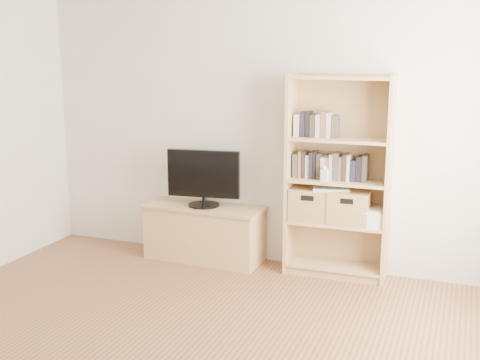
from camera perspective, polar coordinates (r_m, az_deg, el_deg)
The scene contains 11 objects.
back_wall at distance 5.53m, azimuth 2.68°, elevation 5.27°, with size 4.50×0.02×2.60m, color silver.
tv_stand at distance 5.76m, azimuth -3.41°, elevation -5.13°, with size 1.10×0.41×0.51m, color tan.
bookshelf at distance 5.27m, azimuth 9.27°, elevation 0.22°, with size 0.89×0.32×1.77m, color tan.
television at distance 5.62m, azimuth -3.48°, elevation 0.20°, with size 0.69×0.05×0.54m, color black.
books_row_mid at distance 5.27m, azimuth 9.34°, elevation 1.14°, with size 0.77×0.15×0.21m, color #46413D.
books_row_upper at distance 5.25m, azimuth 7.36°, elevation 5.27°, with size 0.42×0.15×0.22m, color #46413D.
baby_monitor at distance 5.18m, azimuth 8.01°, elevation 0.46°, with size 0.06×0.04×0.11m, color white.
basket_left at distance 5.37m, azimuth 6.69°, elevation -2.24°, with size 0.35×0.29×0.29m, color #A27849.
basket_right at distance 5.30m, azimuth 10.32°, elevation -2.52°, with size 0.35×0.29×0.29m, color #A27849.
laptop at distance 5.29m, azimuth 8.61°, elevation -0.77°, with size 0.31×0.22×0.02m, color silver.
magazine_stack at distance 5.30m, azimuth 12.39°, elevation -3.54°, with size 0.19×0.27×0.13m, color beige.
Camera 1 is at (1.73, -2.71, 1.96)m, focal length 45.00 mm.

